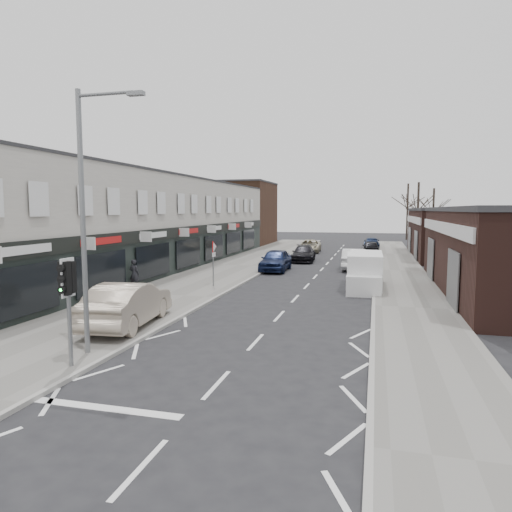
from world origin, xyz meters
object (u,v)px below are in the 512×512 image
Objects in this scene: street_lamp at (87,208)px; parked_car_left_a at (276,260)px; sedan_on_pavement at (128,304)px; white_van at (365,272)px; parked_car_left_b at (304,254)px; warning_sign at (214,251)px; parked_car_right_a at (354,259)px; parked_car_right_b at (371,248)px; parked_car_left_c at (310,246)px; traffic_light at (68,287)px; parked_car_right_c at (372,243)px; pedestrian at (134,274)px.

parked_car_left_a is at bearing 86.59° from street_lamp.
white_van is at bearing -133.63° from sedan_on_pavement.
street_lamp is 21.43m from parked_car_left_a.
white_van is 14.16m from parked_car_left_b.
warning_sign is 0.53× the size of sedan_on_pavement.
white_van reaches higher than parked_car_right_a.
warning_sign is at bearing -103.98° from parked_car_left_a.
parked_car_right_b is at bearing 63.62° from parked_car_left_a.
parked_car_left_c is at bearing -100.64° from sedan_on_pavement.
parked_car_right_a is (6.90, 23.43, -3.82)m from street_lamp.
parked_car_left_b is 8.93m from parked_car_left_c.
parked_car_left_a is at bearing 87.09° from traffic_light.
parked_car_left_b is at bearing 68.48° from parked_car_right_c.
sedan_on_pavement is (-0.82, 4.54, -1.45)m from traffic_light.
pedestrian reaches higher than parked_car_right_b.
street_lamp is 2.96× the size of warning_sign.
traffic_light reaches higher than parked_car_right_c.
parked_car_right_a is (7.59, 20.11, -0.17)m from sedan_on_pavement.
white_van is 3.19× the size of pedestrian.
traffic_light is at bearing 73.46° from parked_car_right_a.
street_lamp reaches higher than pedestrian.
street_lamp is 4.99m from sedan_on_pavement.
parked_car_left_c is at bearing 45.54° from parked_car_right_c.
white_van is 13.22m from pedestrian.
warning_sign reaches higher than sedan_on_pavement.
street_lamp is 1.65× the size of parked_car_right_a.
parked_car_left_b is 6.32m from parked_car_right_a.
warning_sign is 0.56× the size of parked_car_right_a.
white_van is at bearing -44.33° from parked_car_left_a.
parked_car_left_a is (1.89, 8.25, -1.39)m from warning_sign.
sedan_on_pavement reaches higher than parked_car_right_a.
street_lamp is 1.50× the size of white_van.
parked_car_left_b is at bearing -88.36° from parked_car_left_c.
parked_car_left_b is at bearing -107.62° from pedestrian.
warning_sign is 15.35m from parked_car_left_b.
parked_car_left_a is at bearing 136.16° from white_van.
parked_car_right_a reaches higher than parked_car_right_b.
parked_car_left_c is at bearing 105.48° from white_van.
pedestrian is (-4.67, 10.80, -3.66)m from street_lamp.
sedan_on_pavement is 41.24m from parked_car_right_c.
parked_car_left_c is 1.10× the size of parked_car_right_c.
parked_car_right_b is (6.77, 14.32, -0.09)m from parked_car_left_a.
parked_car_left_a is 1.12× the size of parked_car_right_b.
parked_car_right_b reaches higher than parked_car_right_c.
parked_car_right_b is at bearing 77.82° from traffic_light.
warning_sign reaches higher than parked_car_left_b.
parked_car_left_b is (2.33, 27.79, -3.93)m from street_lamp.
parked_car_right_b is (12.70, 24.58, -0.23)m from pedestrian.
warning_sign reaches higher than parked_car_right_b.
sedan_on_pavement is (-8.62, -11.46, -0.01)m from white_van.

